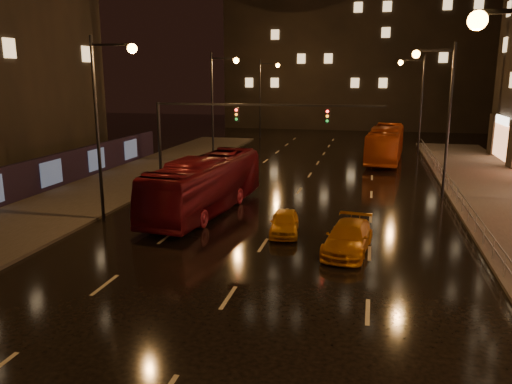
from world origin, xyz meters
TOP-DOWN VIEW (x-y plane):
  - ground at (0.00, 20.00)m, footprint 140.00×140.00m
  - sidewalk_left at (-13.50, 15.00)m, footprint 7.00×70.00m
  - building_distant at (4.00, 72.00)m, footprint 44.00×16.00m
  - traffic_signal at (-5.06, 20.00)m, footprint 15.31×0.32m
  - railing_right at (10.20, 18.00)m, footprint 0.05×56.00m
  - bus_red at (-4.67, 15.25)m, footprint 3.96×12.09m
  - bus_curb at (6.13, 36.72)m, footprint 3.84×12.10m
  - taxi_near at (0.68, 12.00)m, footprint 1.85×3.68m
  - taxi_far at (4.00, 10.00)m, footprint 2.40×4.81m

SIDE VIEW (x-z plane):
  - ground at x=0.00m, z-range 0.00..0.00m
  - sidewalk_left at x=-13.50m, z-range 0.00..0.15m
  - taxi_near at x=0.68m, z-range 0.00..1.20m
  - taxi_far at x=4.00m, z-range 0.00..1.34m
  - railing_right at x=10.20m, z-range 0.40..1.40m
  - bus_red at x=-4.67m, z-range 0.00..3.31m
  - bus_curb at x=6.13m, z-range 0.00..3.31m
  - traffic_signal at x=-5.06m, z-range 1.64..7.84m
  - building_distant at x=4.00m, z-range 0.00..36.00m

